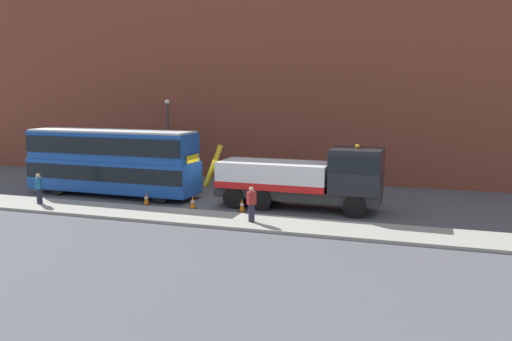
{
  "coord_description": "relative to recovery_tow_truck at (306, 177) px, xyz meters",
  "views": [
    {
      "loc": [
        11.28,
        -26.56,
        6.26
      ],
      "look_at": [
        2.96,
        -0.35,
        2.0
      ],
      "focal_mm": 34.98,
      "sensor_mm": 36.0,
      "label": 1
    }
  ],
  "objects": [
    {
      "name": "near_kerb",
      "position": [
        -5.81,
        -3.83,
        -1.68
      ],
      "size": [
        60.0,
        2.8,
        0.15
      ],
      "primitive_type": "cube",
      "color": "gray",
      "rests_on": "ground_plane"
    },
    {
      "name": "street_lamp",
      "position": [
        -11.75,
        6.71,
        1.71
      ],
      "size": [
        0.36,
        0.36,
        5.83
      ],
      "color": "#38383D",
      "rests_on": "ground_plane"
    },
    {
      "name": "traffic_cone_near_truck",
      "position": [
        -3.1,
        -1.65,
        -1.42
      ],
      "size": [
        0.36,
        0.36,
        0.72
      ],
      "color": "orange",
      "rests_on": "ground_plane"
    },
    {
      "name": "traffic_cone_near_bus",
      "position": [
        -8.85,
        -1.68,
        -1.42
      ],
      "size": [
        0.36,
        0.36,
        0.72
      ],
      "color": "orange",
      "rests_on": "ground_plane"
    },
    {
      "name": "traffic_cone_midway",
      "position": [
        -5.93,
        -1.76,
        -1.42
      ],
      "size": [
        0.36,
        0.36,
        0.72
      ],
      "color": "orange",
      "rests_on": "ground_plane"
    },
    {
      "name": "pedestrian_onlooker",
      "position": [
        -14.35,
        -3.83,
        -0.77
      ],
      "size": [
        0.4,
        0.47,
        1.71
      ],
      "rotation": [
        0.0,
        0.0,
        0.42
      ],
      "color": "#232333",
      "rests_on": "near_kerb"
    },
    {
      "name": "double_decker_bus",
      "position": [
        -12.13,
        0.01,
        0.47
      ],
      "size": [
        11.1,
        2.84,
        4.06
      ],
      "rotation": [
        0.0,
        0.0,
        -0.03
      ],
      "color": "#19479E",
      "rests_on": "ground_plane"
    },
    {
      "name": "ground_plane",
      "position": [
        -5.81,
        0.37,
        -1.76
      ],
      "size": [
        120.0,
        120.0,
        0.0
      ],
      "primitive_type": "plane",
      "color": "#4C4C51"
    },
    {
      "name": "building_facade",
      "position": [
        -5.81,
        8.9,
        6.31
      ],
      "size": [
        60.0,
        1.5,
        16.0
      ],
      "color": "brown",
      "rests_on": "ground_plane"
    },
    {
      "name": "pedestrian_bystander",
      "position": [
        -1.79,
        -4.02,
        -0.77
      ],
      "size": [
        0.47,
        0.47,
        1.71
      ],
      "rotation": [
        0.0,
        0.0,
        2.35
      ],
      "color": "#232333",
      "rests_on": "near_kerb"
    },
    {
      "name": "recovery_tow_truck",
      "position": [
        0.0,
        0.0,
        0.0
      ],
      "size": [
        10.18,
        2.88,
        3.67
      ],
      "rotation": [
        0.0,
        0.0,
        -0.03
      ],
      "color": "#2D2D2D",
      "rests_on": "ground_plane"
    }
  ]
}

